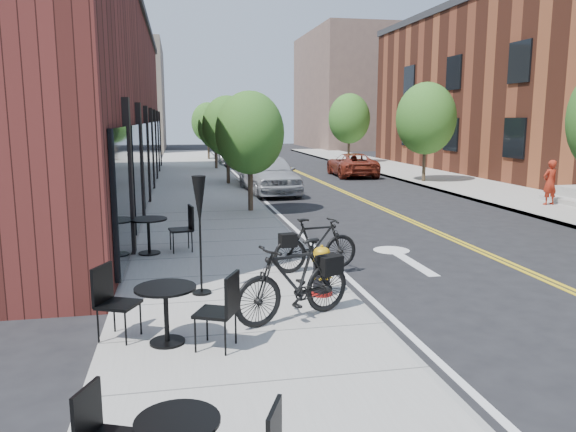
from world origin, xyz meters
TOP-DOWN VIEW (x-y plane):
  - ground at (0.00, 0.00)m, footprint 120.00×120.00m
  - sidewalk_near at (-2.00, 10.00)m, footprint 4.00×70.00m
  - sidewalk_far at (10.00, 10.00)m, footprint 4.00×70.00m
  - building_near at (-6.50, 14.00)m, footprint 5.00×28.00m
  - bg_building_left at (-8.00, 48.00)m, footprint 8.00×14.00m
  - bg_building_right at (16.00, 50.00)m, footprint 10.00×16.00m
  - tree_near_a at (-0.60, 9.00)m, footprint 2.20×2.20m
  - tree_near_b at (-0.60, 17.00)m, footprint 2.30×2.30m
  - tree_near_c at (-0.60, 25.00)m, footprint 2.10×2.10m
  - tree_near_d at (-0.60, 33.00)m, footprint 2.40×2.40m
  - tree_far_b at (8.60, 16.00)m, footprint 2.80×2.80m
  - tree_far_c at (8.60, 28.00)m, footprint 2.80×2.80m
  - fire_hydrant at (-0.57, -0.03)m, footprint 0.49×0.49m
  - bicycle_left at (-1.27, -1.10)m, footprint 2.05×1.27m
  - bicycle_right at (-0.30, 1.47)m, footprint 1.81×0.78m
  - bistro_set_b at (-3.10, -1.65)m, footprint 1.88×1.21m
  - bistro_set_c at (-3.56, 3.52)m, footprint 1.95×0.95m
  - patio_umbrella at (-2.55, 0.42)m, footprint 0.33×0.33m
  - parked_car_a at (0.80, 13.89)m, footprint 2.25×4.93m
  - parked_car_b at (0.91, 17.16)m, footprint 1.63×4.42m
  - parked_car_c at (0.84, 29.12)m, footprint 2.43×5.58m
  - parked_car_far at (6.30, 20.00)m, footprint 2.32×4.58m
  - pedestrian at (9.66, 8.20)m, footprint 0.61×0.45m

SIDE VIEW (x-z plane):
  - ground at x=0.00m, z-range 0.00..0.00m
  - sidewalk_near at x=-2.00m, z-range 0.00..0.12m
  - sidewalk_far at x=10.00m, z-range 0.00..0.12m
  - fire_hydrant at x=-0.57m, z-range 0.10..0.96m
  - parked_car_far at x=6.30m, z-range 0.00..1.24m
  - bistro_set_b at x=-3.10m, z-range 0.12..1.13m
  - bistro_set_c at x=-3.56m, z-range 0.12..1.15m
  - bicycle_right at x=-0.30m, z-range 0.12..1.17m
  - bicycle_left at x=-1.27m, z-range 0.12..1.31m
  - parked_car_b at x=0.91m, z-range 0.00..1.44m
  - parked_car_c at x=0.84m, z-range 0.00..1.60m
  - parked_car_a at x=0.80m, z-range 0.00..1.64m
  - pedestrian at x=9.66m, z-range 0.12..1.66m
  - patio_umbrella at x=-2.55m, z-range 0.56..2.57m
  - tree_near_c at x=-0.60m, z-range 0.69..4.37m
  - tree_near_a at x=-0.60m, z-range 0.70..4.51m
  - tree_near_b at x=-0.60m, z-range 0.72..4.70m
  - tree_near_d at x=-0.60m, z-range 0.73..4.85m
  - tree_far_b at x=8.60m, z-range 0.75..5.37m
  - tree_far_c at x=8.60m, z-range 0.75..5.37m
  - building_near at x=-6.50m, z-range 0.00..7.00m
  - bg_building_left at x=-8.00m, z-range 0.00..10.00m
  - bg_building_right at x=16.00m, z-range 0.00..12.00m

